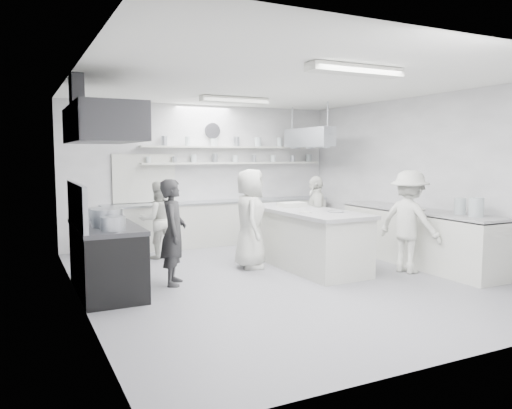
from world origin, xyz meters
name	(u,v)px	position (x,y,z in m)	size (l,w,h in m)	color
floor	(281,278)	(0.00, 0.00, -0.01)	(6.00, 7.00, 0.02)	gray
ceiling	(282,84)	(0.00, 0.00, 3.01)	(6.00, 7.00, 0.02)	white
wall_back	(203,175)	(0.00, 3.50, 1.50)	(6.00, 0.04, 3.00)	white
wall_front	(467,202)	(0.00, -3.50, 1.50)	(6.00, 0.04, 3.00)	white
wall_left	(77,189)	(-3.00, 0.00, 1.50)	(0.04, 7.00, 3.00)	white
wall_right	(426,179)	(3.00, 0.00, 1.50)	(0.04, 7.00, 3.00)	white
stove	(106,260)	(-2.60, 0.40, 0.45)	(0.80, 1.80, 0.90)	black
exhaust_hood	(102,124)	(-2.60, 0.40, 2.35)	(0.85, 2.00, 0.50)	#3B3B3F
back_counter	(222,223)	(0.30, 3.20, 0.46)	(5.00, 0.60, 0.92)	silver
shelf_lower	(235,163)	(0.70, 3.37, 1.75)	(4.20, 0.26, 0.04)	silver
shelf_upper	(235,147)	(0.70, 3.37, 2.10)	(4.20, 0.26, 0.04)	silver
pass_through_window	(144,178)	(-1.30, 3.48, 1.45)	(1.30, 0.04, 1.00)	black
wall_clock	(212,131)	(0.20, 3.46, 2.45)	(0.32, 0.32, 0.05)	white
right_counter	(418,238)	(2.65, -0.20, 0.47)	(0.74, 3.30, 0.94)	silver
pot_rack	(309,138)	(2.00, 2.40, 2.30)	(0.30, 1.60, 0.40)	#AAAFB6
light_fixture_front	(356,70)	(0.00, -1.80, 2.94)	(1.30, 0.25, 0.10)	silver
light_fixture_rear	(234,100)	(0.00, 1.80, 2.94)	(1.30, 0.25, 0.10)	silver
prep_island	(305,239)	(0.77, 0.54, 0.47)	(0.96, 2.57, 0.95)	silver
stove_pot	(107,219)	(-2.60, 0.22, 1.05)	(0.43, 0.43, 0.29)	#AAAFB6
cook_stove	(173,232)	(-1.63, 0.36, 0.79)	(0.57, 0.38, 1.58)	#2F2F30
cook_back	(158,220)	(-1.34, 2.34, 0.72)	(0.70, 0.55, 1.45)	silver
cook_island_left	(250,219)	(-0.13, 0.86, 0.85)	(0.83, 0.54, 1.69)	silver
cook_island_right	(316,218)	(1.28, 0.99, 0.77)	(0.90, 0.38, 1.54)	silver
cook_right	(409,222)	(2.07, -0.59, 0.84)	(1.09, 0.62, 1.68)	silver
bowl_island_a	(336,213)	(1.00, -0.03, 0.98)	(0.26, 0.26, 0.06)	#AAAFB6
bowl_island_b	(305,214)	(0.51, 0.13, 0.98)	(0.21, 0.21, 0.07)	silver
bowl_right	(417,211)	(2.48, -0.34, 0.97)	(0.26, 0.26, 0.06)	silver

